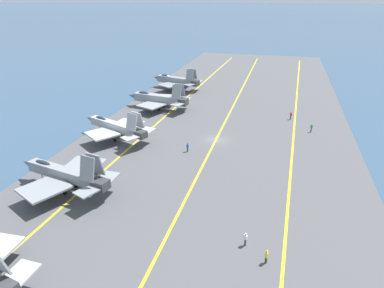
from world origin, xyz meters
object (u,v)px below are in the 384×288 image
Objects in this scene: parked_jet_third at (116,126)px; crew_white_vest at (245,239)px; crew_blue_vest at (188,147)px; parked_jet_second at (65,174)px; crew_green_vest at (311,128)px; crew_yellow_vest at (266,256)px; parked_jet_fifth at (176,80)px; parked_jet_fourth at (158,99)px; crew_red_vest at (291,115)px.

crew_white_vest is at bearing -131.13° from parked_jet_third.
crew_blue_vest is (-2.04, -15.00, -1.69)m from parked_jet_third.
crew_blue_vest is at bearing -38.31° from parked_jet_second.
crew_blue_vest is at bearing 125.35° from crew_green_vest.
parked_jet_second is 9.54× the size of crew_yellow_vest.
parked_jet_third reaches higher than parked_jet_fifth.
crew_green_vest is 1.02× the size of crew_blue_vest.
crew_white_vest is at bearing 166.70° from crew_green_vest.
crew_yellow_vest is at bearing -104.64° from parked_jet_second.
parked_jet_fourth reaches higher than parked_jet_third.
parked_jet_second is 9.27× the size of crew_green_vest.
crew_white_vest is (-24.45, -28.00, -1.68)m from parked_jet_third.
crew_yellow_vest is (-26.64, -30.45, -1.70)m from parked_jet_third.
crew_green_vest is 26.96m from crew_blue_vest.
crew_white_vest is (-38.01, 8.98, -0.02)m from crew_green_vest.
parked_jet_second is 0.99× the size of parked_jet_third.
parked_jet_fourth is 36.34m from crew_green_vest.
parked_jet_fourth is at bearing 79.36° from crew_green_vest.
crew_green_vest is at bearing -124.70° from parked_jet_fifth.
crew_green_vest is at bearing -100.64° from parked_jet_fourth.
parked_jet_fourth reaches higher than crew_green_vest.
crew_blue_vest is (24.60, 15.46, 0.01)m from crew_yellow_vest.
crew_red_vest is 1.03× the size of crew_blue_vest.
parked_jet_second is at bearing 78.53° from crew_white_vest.
parked_jet_fifth reaches higher than crew_red_vest.
crew_green_vest reaches higher than crew_white_vest.
crew_red_vest is (0.12, -31.60, -1.53)m from parked_jet_fourth.
parked_jet_fourth reaches higher than crew_white_vest.
crew_blue_vest is at bearing 32.15° from crew_yellow_vest.
parked_jet_fourth is 9.53× the size of crew_yellow_vest.
parked_jet_fifth is at bearing 20.00° from crew_blue_vest.
parked_jet_third is 38.74m from crew_red_vest.
parked_jet_third reaches higher than crew_green_vest.
parked_jet_second is 9.16× the size of crew_red_vest.
crew_yellow_vest is at bearing 177.02° from crew_red_vest.
crew_red_vest reaches higher than crew_green_vest.
crew_red_vest is (39.46, -31.37, -1.67)m from parked_jet_second.
crew_red_vest is (-18.79, -32.91, -1.64)m from parked_jet_fifth.
parked_jet_third is (19.08, 1.53, -0.01)m from parked_jet_second.
crew_green_vest is at bearing -47.36° from parked_jet_second.
crew_yellow_vest is (-46.90, -29.15, -1.57)m from parked_jet_fourth.
crew_green_vest reaches higher than crew_blue_vest.
parked_jet_fourth reaches higher than crew_yellow_vest.
crew_red_vest is at bearing -6.24° from crew_white_vest.
parked_jet_third reaches higher than crew_yellow_vest.
crew_white_vest is (-44.71, -26.70, -1.56)m from parked_jet_fourth.
crew_green_vest is 1.03× the size of crew_yellow_vest.
parked_jet_second reaches higher than crew_yellow_vest.
crew_blue_vest is at bearing 141.39° from crew_red_vest.
parked_jet_fifth is 37.93m from crew_red_vest.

